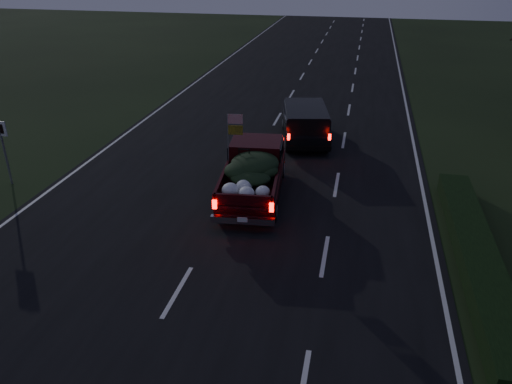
% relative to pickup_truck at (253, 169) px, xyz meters
% --- Properties ---
extents(ground, '(120.00, 120.00, 0.00)m').
position_rel_pickup_truck_xyz_m(ground, '(-0.70, -6.00, -1.00)').
color(ground, black).
rests_on(ground, ground).
extents(road_asphalt, '(14.00, 120.00, 0.02)m').
position_rel_pickup_truck_xyz_m(road_asphalt, '(-0.70, -6.00, -0.99)').
color(road_asphalt, black).
rests_on(road_asphalt, ground).
extents(hedge_row, '(1.00, 10.00, 0.60)m').
position_rel_pickup_truck_xyz_m(hedge_row, '(7.10, -3.00, -0.70)').
color(hedge_row, black).
rests_on(hedge_row, ground).
extents(route_sign, '(0.55, 0.08, 2.50)m').
position_rel_pickup_truck_xyz_m(route_sign, '(-9.20, -1.00, 0.66)').
color(route_sign, gray).
rests_on(route_sign, ground).
extents(pickup_truck, '(2.43, 5.27, 2.68)m').
position_rel_pickup_truck_xyz_m(pickup_truck, '(0.00, 0.00, 0.00)').
color(pickup_truck, '#33070A').
rests_on(pickup_truck, ground).
extents(lead_suv, '(2.78, 4.87, 1.32)m').
position_rel_pickup_truck_xyz_m(lead_suv, '(1.10, 6.05, -0.01)').
color(lead_suv, black).
rests_on(lead_suv, ground).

